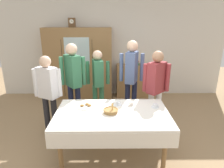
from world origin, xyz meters
TOP-DOWN VIEW (x-y plane):
  - ground_plane at (0.00, 0.00)m, footprint 12.00×12.00m
  - back_wall at (0.00, 2.65)m, footprint 6.40×0.10m
  - dining_table at (0.00, -0.24)m, footprint 1.82×1.10m
  - wall_cabinet at (-0.90, 2.35)m, footprint 1.81×0.46m
  - mantel_clock at (-1.03, 2.35)m, footprint 0.18×0.11m
  - bookshelf_low at (0.70, 2.41)m, footprint 1.08×0.35m
  - book_stack at (0.70, 2.41)m, footprint 0.16×0.23m
  - tea_cup_front_edge at (0.10, 0.09)m, footprint 0.13×0.13m
  - tea_cup_back_edge at (0.73, -0.00)m, footprint 0.13×0.13m
  - tea_cup_near_right at (0.33, 0.08)m, footprint 0.13×0.13m
  - bread_basket at (-0.02, -0.20)m, footprint 0.24×0.24m
  - pastry_plate at (-0.45, 0.02)m, footprint 0.28×0.28m
  - spoon_mid_left at (-0.24, -0.28)m, footprint 0.12×0.02m
  - spoon_mid_right at (-0.71, -0.42)m, footprint 0.12×0.02m
  - person_behind_table_right at (0.85, 0.58)m, footprint 0.52×0.39m
  - person_by_cabinet at (-0.30, 1.16)m, footprint 0.52×0.40m
  - person_near_right_end at (0.42, 1.02)m, footprint 0.52×0.41m
  - person_beside_shelf at (-1.19, 0.41)m, footprint 0.52×0.34m
  - person_behind_table_left at (-0.79, 0.82)m, footprint 0.52×0.41m

SIDE VIEW (x-z plane):
  - ground_plane at x=0.00m, z-range 0.00..0.00m
  - bookshelf_low at x=0.70m, z-range 0.00..0.94m
  - dining_table at x=0.00m, z-range 0.28..1.03m
  - spoon_mid_left at x=-0.24m, z-range 0.75..0.76m
  - spoon_mid_right at x=-0.71m, z-range 0.75..0.76m
  - pastry_plate at x=-0.45m, z-range 0.74..0.79m
  - tea_cup_front_edge at x=0.10m, z-range 0.74..0.81m
  - tea_cup_back_edge at x=0.73m, z-range 0.75..0.81m
  - tea_cup_near_right at x=0.33m, z-range 0.75..0.81m
  - bread_basket at x=-0.02m, z-range 0.70..0.86m
  - person_by_cabinet at x=-0.30m, z-range 0.16..1.69m
  - person_beside_shelf at x=-1.19m, z-range 0.16..1.72m
  - wall_cabinet at x=-0.90m, z-range 0.00..1.95m
  - person_behind_table_right at x=0.85m, z-range 0.17..1.79m
  - book_stack at x=0.70m, z-range 0.93..1.05m
  - person_behind_table_left at x=-0.79m, z-range 0.19..1.92m
  - person_near_right_end at x=0.42m, z-range 0.20..1.96m
  - back_wall at x=0.00m, z-range 0.00..2.70m
  - mantel_clock at x=-1.03m, z-range 1.95..2.19m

